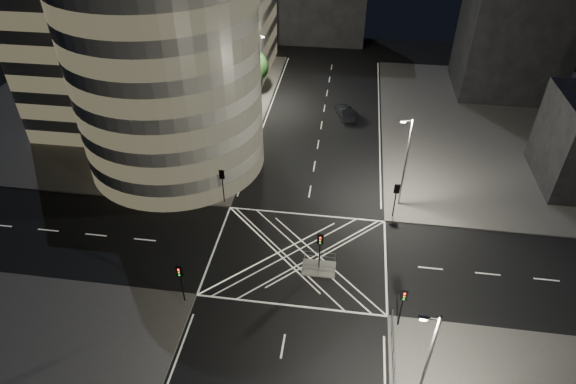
# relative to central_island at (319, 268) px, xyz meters

# --- Properties ---
(ground) EXTENTS (120.00, 120.00, 0.00)m
(ground) POSITION_rel_central_island_xyz_m (-2.00, 1.50, -0.07)
(ground) COLOR black
(ground) RESTS_ON ground
(sidewalk_far_left) EXTENTS (42.00, 42.00, 0.15)m
(sidewalk_far_left) POSITION_rel_central_island_xyz_m (-31.00, 28.50, 0.00)
(sidewalk_far_left) COLOR #514F4C
(sidewalk_far_left) RESTS_ON ground
(sidewalk_far_right) EXTENTS (42.00, 42.00, 0.15)m
(sidewalk_far_right) POSITION_rel_central_island_xyz_m (27.00, 28.50, 0.00)
(sidewalk_far_right) COLOR #514F4C
(sidewalk_far_right) RESTS_ON ground
(central_island) EXTENTS (3.00, 2.00, 0.15)m
(central_island) POSITION_rel_central_island_xyz_m (0.00, 0.00, 0.00)
(central_island) COLOR slate
(central_island) RESTS_ON ground
(office_tower_curved) EXTENTS (30.00, 29.00, 27.20)m
(office_tower_curved) POSITION_rel_central_island_xyz_m (-22.74, 20.24, 12.58)
(office_tower_curved) COLOR gray
(office_tower_curved) RESTS_ON sidewalk_far_left
(building_right_far) EXTENTS (14.00, 12.00, 15.00)m
(building_right_far) POSITION_rel_central_island_xyz_m (24.00, 41.50, 7.58)
(building_right_far) COLOR black
(building_right_far) RESTS_ON sidewalk_far_right
(tree_a) EXTENTS (4.49, 4.49, 6.99)m
(tree_a) POSITION_rel_central_island_xyz_m (-12.50, 10.50, 4.47)
(tree_a) COLOR black
(tree_a) RESTS_ON sidewalk_far_left
(tree_b) EXTENTS (5.16, 5.16, 7.37)m
(tree_b) POSITION_rel_central_island_xyz_m (-12.50, 16.50, 4.47)
(tree_b) COLOR black
(tree_b) RESTS_ON sidewalk_far_left
(tree_c) EXTENTS (4.26, 4.26, 7.09)m
(tree_c) POSITION_rel_central_island_xyz_m (-12.50, 22.50, 4.70)
(tree_c) COLOR black
(tree_c) RESTS_ON sidewalk_far_left
(tree_d) EXTENTS (4.48, 4.48, 7.23)m
(tree_d) POSITION_rel_central_island_xyz_m (-12.50, 28.50, 4.72)
(tree_d) COLOR black
(tree_d) RESTS_ON sidewalk_far_left
(tree_e) EXTENTS (3.97, 3.97, 6.53)m
(tree_e) POSITION_rel_central_island_xyz_m (-12.50, 34.50, 4.31)
(tree_e) COLOR black
(tree_e) RESTS_ON sidewalk_far_left
(traffic_signal_fl) EXTENTS (0.55, 0.22, 4.00)m
(traffic_signal_fl) POSITION_rel_central_island_xyz_m (-10.80, 8.30, 2.84)
(traffic_signal_fl) COLOR black
(traffic_signal_fl) RESTS_ON sidewalk_far_left
(traffic_signal_nl) EXTENTS (0.55, 0.22, 4.00)m
(traffic_signal_nl) POSITION_rel_central_island_xyz_m (-10.80, -5.30, 2.84)
(traffic_signal_nl) COLOR black
(traffic_signal_nl) RESTS_ON sidewalk_near_left
(traffic_signal_fr) EXTENTS (0.55, 0.22, 4.00)m
(traffic_signal_fr) POSITION_rel_central_island_xyz_m (6.80, 8.30, 2.84)
(traffic_signal_fr) COLOR black
(traffic_signal_fr) RESTS_ON sidewalk_far_right
(traffic_signal_nr) EXTENTS (0.55, 0.22, 4.00)m
(traffic_signal_nr) POSITION_rel_central_island_xyz_m (6.80, -5.30, 2.84)
(traffic_signal_nr) COLOR black
(traffic_signal_nr) RESTS_ON sidewalk_near_right
(traffic_signal_island) EXTENTS (0.55, 0.22, 4.00)m
(traffic_signal_island) POSITION_rel_central_island_xyz_m (0.00, 0.00, 2.84)
(traffic_signal_island) COLOR black
(traffic_signal_island) RESTS_ON central_island
(street_lamp_left_near) EXTENTS (1.25, 0.25, 10.00)m
(street_lamp_left_near) POSITION_rel_central_island_xyz_m (-11.44, 13.50, 5.47)
(street_lamp_left_near) COLOR slate
(street_lamp_left_near) RESTS_ON sidewalk_far_left
(street_lamp_left_far) EXTENTS (1.25, 0.25, 10.00)m
(street_lamp_left_far) POSITION_rel_central_island_xyz_m (-11.44, 31.50, 5.47)
(street_lamp_left_far) COLOR slate
(street_lamp_left_far) RESTS_ON sidewalk_far_left
(street_lamp_right_far) EXTENTS (1.25, 0.25, 10.00)m
(street_lamp_right_far) POSITION_rel_central_island_xyz_m (7.44, 10.50, 5.47)
(street_lamp_right_far) COLOR slate
(street_lamp_right_far) RESTS_ON sidewalk_far_right
(street_lamp_right_near) EXTENTS (1.25, 0.25, 10.00)m
(street_lamp_right_near) POSITION_rel_central_island_xyz_m (7.44, -12.50, 5.47)
(street_lamp_right_near) COLOR slate
(street_lamp_right_near) RESTS_ON sidewalk_near_right
(railing_near_right) EXTENTS (0.06, 11.70, 1.10)m
(railing_near_right) POSITION_rel_central_island_xyz_m (6.30, -10.65, 0.62)
(railing_near_right) COLOR slate
(railing_near_right) RESTS_ON sidewalk_near_right
(railing_island_south) EXTENTS (2.80, 0.06, 1.10)m
(railing_island_south) POSITION_rel_central_island_xyz_m (0.00, -0.90, 0.62)
(railing_island_south) COLOR slate
(railing_island_south) RESTS_ON central_island
(railing_island_north) EXTENTS (2.80, 0.06, 1.10)m
(railing_island_north) POSITION_rel_central_island_xyz_m (0.00, 0.90, 0.62)
(railing_island_north) COLOR slate
(railing_island_north) RESTS_ON central_island
(sedan) EXTENTS (3.04, 4.96, 1.54)m
(sedan) POSITION_rel_central_island_xyz_m (0.97, 29.18, 0.70)
(sedan) COLOR black
(sedan) RESTS_ON ground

